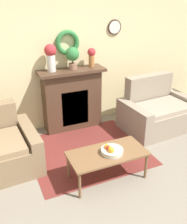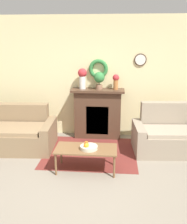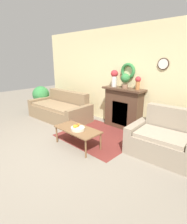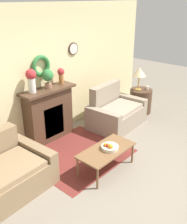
{
  "view_description": "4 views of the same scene",
  "coord_description": "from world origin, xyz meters",
  "views": [
    {
      "loc": [
        -1.35,
        -1.87,
        2.38
      ],
      "look_at": [
        0.14,
        1.48,
        0.65
      ],
      "focal_mm": 42.0,
      "sensor_mm": 36.0,
      "label": 1
    },
    {
      "loc": [
        0.48,
        -3.36,
        2.22
      ],
      "look_at": [
        0.08,
        1.25,
        0.9
      ],
      "focal_mm": 42.0,
      "sensor_mm": 36.0,
      "label": 2
    },
    {
      "loc": [
        2.68,
        -1.59,
        1.89
      ],
      "look_at": [
        -0.1,
        1.34,
        0.63
      ],
      "focal_mm": 28.0,
      "sensor_mm": 36.0,
      "label": 3
    },
    {
      "loc": [
        -2.99,
        -1.65,
        2.79
      ],
      "look_at": [
        0.19,
        1.18,
        0.91
      ],
      "focal_mm": 42.0,
      "sensor_mm": 36.0,
      "label": 4
    }
  ],
  "objects": [
    {
      "name": "ground_plane",
      "position": [
        0.0,
        0.0,
        0.0
      ],
      "size": [
        16.0,
        16.0,
        0.0
      ],
      "primitive_type": "plane",
      "color": "gray"
    },
    {
      "name": "floor_rug",
      "position": [
        -0.0,
        1.44,
        0.0
      ],
      "size": [
        1.8,
        1.62,
        0.01
      ],
      "color": "maroon",
      "rests_on": "ground_plane"
    },
    {
      "name": "wall_back",
      "position": [
        0.0,
        2.53,
        1.35
      ],
      "size": [
        6.8,
        0.15,
        2.7
      ],
      "color": "beige",
      "rests_on": "ground_plane"
    },
    {
      "name": "fireplace",
      "position": [
        0.08,
        2.33,
        0.57
      ],
      "size": [
        1.17,
        0.41,
        1.12
      ],
      "color": "#4C3323",
      "rests_on": "ground_plane"
    },
    {
      "name": "couch_left",
      "position": [
        -1.8,
        1.57,
        0.3
      ],
      "size": [
        2.08,
        1.11,
        0.85
      ],
      "rotation": [
        0.0,
        0.0,
        0.06
      ],
      "color": "#846B4C",
      "rests_on": "ground_plane"
    },
    {
      "name": "loveseat_right",
      "position": [
        1.52,
        1.68,
        0.31
      ],
      "size": [
        1.37,
        0.98,
        0.94
      ],
      "rotation": [
        0.0,
        0.0,
        0.07
      ],
      "color": "gray",
      "rests_on": "ground_plane"
    },
    {
      "name": "coffee_table",
      "position": [
        -0.0,
        0.72,
        0.37
      ],
      "size": [
        1.05,
        0.52,
        0.41
      ],
      "color": "brown",
      "rests_on": "ground_plane"
    },
    {
      "name": "fruit_bowl",
      "position": [
        0.04,
        0.69,
        0.45
      ],
      "size": [
        0.3,
        0.3,
        0.12
      ],
      "color": "beige",
      "rests_on": "coffee_table"
    },
    {
      "name": "vase_on_mantel_left",
      "position": [
        -0.26,
        2.33,
        1.39
      ],
      "size": [
        0.2,
        0.2,
        0.45
      ],
      "color": "silver",
      "rests_on": "fireplace"
    },
    {
      "name": "vase_on_mantel_right",
      "position": [
        0.47,
        2.33,
        1.31
      ],
      "size": [
        0.14,
        0.14,
        0.33
      ],
      "color": "#AD6B38",
      "rests_on": "fireplace"
    },
    {
      "name": "potted_plant_on_mantel",
      "position": [
        0.11,
        2.31,
        1.36
      ],
      "size": [
        0.23,
        0.23,
        0.38
      ],
      "color": "#8E664C",
      "rests_on": "fireplace"
    },
    {
      "name": "potted_plant_floor_by_couch",
      "position": [
        -3.03,
        1.63,
        0.58
      ],
      "size": [
        0.6,
        0.6,
        0.91
      ],
      "color": "#8E664C",
      "rests_on": "ground_plane"
    }
  ]
}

